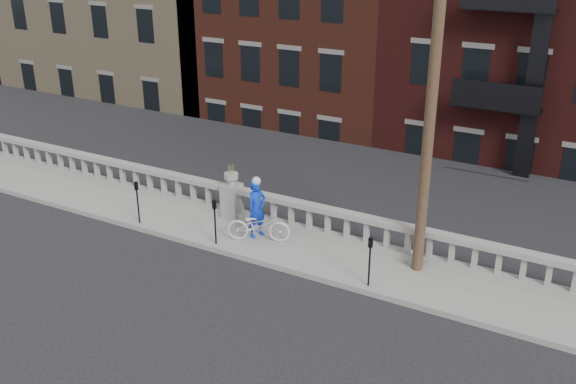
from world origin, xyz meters
The scene contains 11 objects.
ground centered at (0.00, 0.00, 0.00)m, with size 120.00×120.00×0.00m, color black.
sidewalk centered at (0.00, 3.00, 0.07)m, with size 32.00×2.20×0.15m, color gray.
balustrade centered at (0.00, 3.95, 0.64)m, with size 28.00×0.34×1.03m.
planter_pedestal centered at (0.00, 3.95, 0.83)m, with size 0.55×0.55×1.76m.
lower_level centered at (0.56, 23.04, 2.63)m, with size 80.00×44.00×20.80m.
utility_pole centered at (6.20, 3.60, 5.24)m, with size 1.60×0.28×10.00m.
parking_meter_a centered at (-2.26, 2.15, 1.00)m, with size 0.10×0.09×1.36m.
parking_meter_b centered at (0.64, 2.15, 1.00)m, with size 0.10×0.09×1.36m.
parking_meter_c centered at (5.40, 2.15, 1.00)m, with size 0.10×0.09×1.36m.
bicycle centered at (1.60, 2.94, 0.64)m, with size 0.65×1.86×0.98m, color silver.
cyclist centered at (1.40, 3.18, 1.03)m, with size 0.64×0.42×1.76m, color #0C31BF.
Camera 1 is at (10.62, -11.29, 8.67)m, focal length 40.00 mm.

